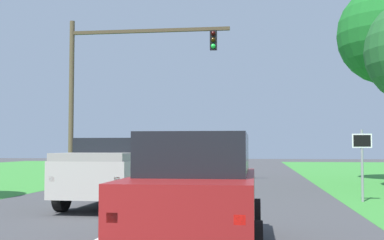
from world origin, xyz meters
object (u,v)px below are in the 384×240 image
Objects in this scene: traffic_light at (112,74)px; keep_moving_sign at (362,155)px; pickup_truck_lead at (117,171)px; red_suv_near at (198,189)px.

traffic_light is 13.04m from keep_moving_sign.
pickup_truck_lead is 7.55m from keep_moving_sign.
red_suv_near is at bearing -68.43° from traffic_light.
traffic_light is (-6.01, 15.19, 4.20)m from red_suv_near.
pickup_truck_lead is at bearing -72.38° from traffic_light.
traffic_light reaches higher than keep_moving_sign.
pickup_truck_lead is 10.48m from traffic_light.
traffic_light is at bearing 144.70° from keep_moving_sign.
red_suv_near is 9.02m from keep_moving_sign.
keep_moving_sign is (10.19, -7.21, -3.77)m from traffic_light.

